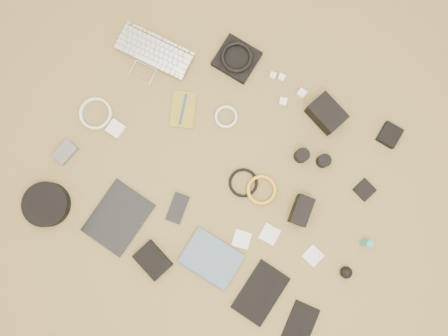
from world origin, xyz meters
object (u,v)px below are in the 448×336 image
at_px(laptop, 149,61).
at_px(phone, 178,208).
at_px(headphone_case, 46,204).
at_px(paperback, 200,276).
at_px(dslr_camera, 326,114).
at_px(tablet, 118,218).

distance_m(laptop, phone, 0.65).
xyz_separation_m(headphone_case, paperback, (0.71, -0.01, -0.01)).
distance_m(dslr_camera, phone, 0.75).
xyz_separation_m(dslr_camera, paperback, (-0.21, -0.84, -0.03)).
distance_m(tablet, paperback, 0.42).
relative_size(phone, paperback, 0.54).
bearing_deg(dslr_camera, paperback, -79.72).
bearing_deg(headphone_case, phone, 22.00).
bearing_deg(phone, paperback, -50.83).
relative_size(laptop, dslr_camera, 2.24).
bearing_deg(tablet, phone, 43.12).
distance_m(dslr_camera, paperback, 0.86).
relative_size(dslr_camera, paperback, 0.66).
xyz_separation_m(tablet, paperback, (0.42, -0.08, 0.01)).
relative_size(tablet, headphone_case, 1.39).
bearing_deg(tablet, dslr_camera, 60.49).
bearing_deg(paperback, phone, 51.07).
bearing_deg(phone, headphone_case, -161.66).
xyz_separation_m(laptop, tablet, (0.16, -0.67, -0.01)).
relative_size(laptop, tablet, 1.27).
xyz_separation_m(laptop, paperback, (0.58, -0.75, -0.00)).
bearing_deg(headphone_case, paperback, -1.16).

